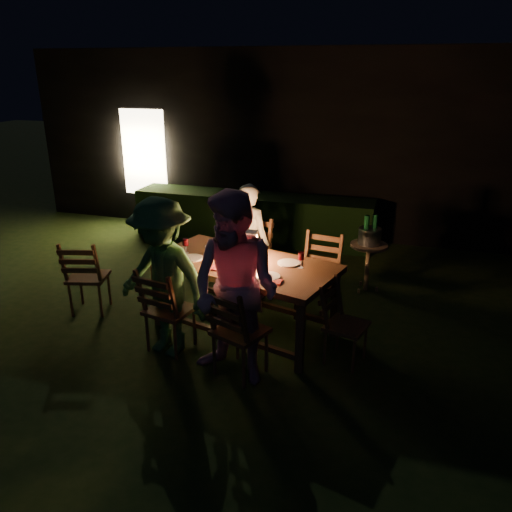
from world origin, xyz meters
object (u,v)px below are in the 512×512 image
(chair_far_right, at_px, (316,292))
(side_table, at_px, (369,250))
(dining_table, at_px, (244,269))
(person_house_side, at_px, (249,242))
(person_opp_right, at_px, (235,290))
(bottle_bucket_a, at_px, (366,233))
(bottle_table, at_px, (225,246))
(bottle_bucket_b, at_px, (374,232))
(chair_far_left, at_px, (247,274))
(chair_near_left, at_px, (169,324))
(lantern, at_px, (250,248))
(person_opp_left, at_px, (163,278))
(chair_end, at_px, (344,337))
(chair_near_right, at_px, (239,346))
(chair_spare, at_px, (89,289))
(ice_bucket, at_px, (370,236))

(chair_far_right, distance_m, side_table, 1.11)
(dining_table, bearing_deg, person_house_side, 118.76)
(person_opp_right, height_order, bottle_bucket_a, person_opp_right)
(dining_table, height_order, person_house_side, person_house_side)
(bottle_table, bearing_deg, bottle_bucket_b, 44.93)
(side_table, distance_m, bottle_bucket_a, 0.25)
(chair_far_left, xyz_separation_m, bottle_bucket_a, (1.43, 0.65, 0.50))
(chair_near_left, xyz_separation_m, lantern, (0.69, 0.67, 0.70))
(person_opp_left, height_order, bottle_table, person_opp_left)
(chair_far_right, height_order, person_house_side, person_house_side)
(chair_end, relative_size, person_house_side, 0.59)
(chair_far_right, xyz_separation_m, bottle_bucket_a, (0.47, 0.91, 0.51))
(chair_near_right, distance_m, chair_end, 1.10)
(chair_end, bearing_deg, person_house_side, -116.29)
(chair_far_right, xyz_separation_m, side_table, (0.52, 0.95, 0.27))
(dining_table, distance_m, person_opp_left, 0.94)
(side_table, bearing_deg, bottle_table, -134.88)
(dining_table, xyz_separation_m, person_opp_right, (0.23, -0.91, 0.17))
(person_opp_right, xyz_separation_m, person_opp_left, (-0.87, 0.23, -0.09))
(chair_near_right, relative_size, person_house_side, 0.67)
(chair_far_left, relative_size, chair_spare, 1.08)
(chair_near_right, distance_m, bottle_bucket_b, 2.72)
(chair_end, bearing_deg, lantern, -92.71)
(bottle_table, bearing_deg, chair_end, -14.81)
(chair_far_left, height_order, ice_bucket, chair_far_left)
(chair_end, bearing_deg, dining_table, -90.29)
(dining_table, distance_m, lantern, 0.25)
(bottle_bucket_b, bearing_deg, dining_table, -129.03)
(person_house_side, height_order, person_opp_left, person_opp_left)
(bottle_bucket_a, bearing_deg, chair_end, -90.07)
(chair_near_right, distance_m, side_table, 2.63)
(chair_far_right, height_order, chair_spare, chair_far_right)
(dining_table, bearing_deg, chair_near_left, -120.19)
(dining_table, xyz_separation_m, bottle_bucket_a, (1.19, 1.51, 0.06))
(chair_far_left, xyz_separation_m, bottle_bucket_b, (1.53, 0.73, 0.50))
(person_opp_left, bearing_deg, chair_near_right, 3.11)
(chair_near_left, xyz_separation_m, chair_far_left, (0.39, 1.49, 0.02))
(chair_end, height_order, person_opp_left, person_opp_left)
(ice_bucket, distance_m, bottle_bucket_a, 0.08)
(chair_near_right, xyz_separation_m, chair_end, (0.95, 0.55, -0.04))
(person_house_side, xyz_separation_m, person_opp_right, (0.45, -1.82, 0.17))
(chair_far_left, height_order, person_opp_right, person_opp_right)
(person_house_side, xyz_separation_m, bottle_bucket_b, (1.52, 0.69, 0.06))
(chair_near_left, xyz_separation_m, bottle_bucket_a, (1.82, 2.15, 0.52))
(chair_end, xyz_separation_m, side_table, (0.05, 1.87, 0.32))
(chair_end, xyz_separation_m, person_house_side, (-1.42, 1.22, 0.49))
(chair_spare, distance_m, person_opp_right, 2.43)
(chair_spare, distance_m, bottle_bucket_a, 3.61)
(chair_far_right, relative_size, chair_end, 1.16)
(dining_table, height_order, ice_bucket, ice_bucket)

